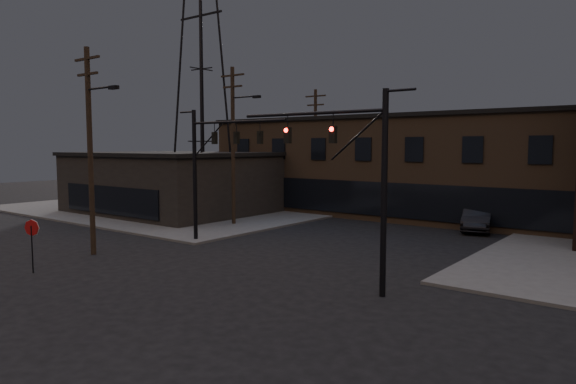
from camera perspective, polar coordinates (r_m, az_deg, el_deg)
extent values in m
plane|color=black|center=(21.20, -11.68, -10.96)|extent=(140.00, 140.00, 0.00)
cube|color=#474744|center=(51.78, -9.16, -1.32)|extent=(30.00, 30.00, 0.15)
cube|color=brown|center=(44.09, 16.97, 2.52)|extent=(40.00, 12.00, 8.00)
cube|color=black|center=(46.11, -12.92, 0.85)|extent=(16.00, 12.00, 5.00)
cylinder|color=black|center=(19.97, 10.62, -0.24)|extent=(0.24, 0.24, 8.00)
cylinder|color=black|center=(21.74, 2.42, 8.72)|extent=(7.00, 0.14, 0.14)
cube|color=#FF140C|center=(21.05, 5.02, 6.37)|extent=(0.28, 0.22, 0.70)
cube|color=#FF140C|center=(22.40, -0.04, 6.31)|extent=(0.28, 0.22, 0.70)
cylinder|color=black|center=(31.73, -10.31, 1.73)|extent=(0.24, 0.24, 8.00)
cylinder|color=black|center=(29.20, -5.76, 7.78)|extent=(7.00, 0.14, 0.14)
cube|color=black|center=(30.40, -8.16, 5.95)|extent=(0.28, 0.22, 0.70)
cube|color=black|center=(29.18, -5.74, 6.01)|extent=(0.28, 0.22, 0.70)
cube|color=black|center=(28.00, -3.12, 6.07)|extent=(0.28, 0.22, 0.70)
cylinder|color=black|center=(26.48, -26.55, -5.73)|extent=(0.06, 0.06, 2.20)
cylinder|color=maroon|center=(26.32, -26.60, -3.58)|extent=(0.72, 0.33, 0.76)
cylinder|color=black|center=(29.28, -21.13, 4.13)|extent=(0.28, 0.28, 11.00)
cube|color=black|center=(29.63, -21.44, 13.64)|extent=(2.20, 0.12, 0.12)
cube|color=black|center=(29.52, -21.39, 12.10)|extent=(1.80, 0.12, 0.12)
cube|color=black|center=(27.49, -18.81, 10.94)|extent=(0.60, 0.25, 0.18)
cylinder|color=black|center=(37.65, -6.12, 4.97)|extent=(0.28, 0.28, 11.50)
cube|color=black|center=(37.99, -6.20, 12.76)|extent=(2.20, 0.12, 0.12)
cube|color=black|center=(37.89, -6.19, 11.56)|extent=(1.80, 0.12, 0.12)
cube|color=black|center=(36.26, -3.50, 10.52)|extent=(0.60, 0.25, 0.18)
cylinder|color=black|center=(47.63, 3.05, 4.72)|extent=(0.28, 0.28, 11.00)
cube|color=black|center=(47.85, 3.07, 10.60)|extent=(2.20, 0.12, 0.12)
cube|color=black|center=(47.78, 3.07, 9.64)|extent=(1.80, 0.12, 0.12)
imported|color=black|center=(37.71, 20.30, -2.79)|extent=(2.99, 5.46, 1.71)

